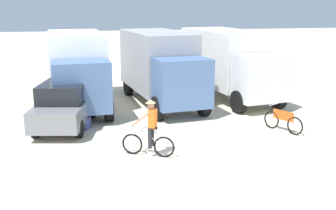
{
  "coord_description": "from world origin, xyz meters",
  "views": [
    {
      "loc": [
        -3.17,
        -11.02,
        4.71
      ],
      "look_at": [
        -0.45,
        3.21,
        1.1
      ],
      "focal_mm": 44.33,
      "sensor_mm": 36.0,
      "label": 1
    }
  ],
  "objects_px": {
    "sedan_parked": "(65,105)",
    "bicycle_spare": "(283,121)",
    "box_truck_grey_hauler": "(161,64)",
    "cyclist_orange_shirt": "(150,130)",
    "box_truck_white_box": "(229,61)",
    "supply_crate": "(81,123)",
    "box_truck_avon_van": "(77,67)"
  },
  "relations": [
    {
      "from": "supply_crate",
      "to": "cyclist_orange_shirt",
      "type": "bearing_deg",
      "value": -57.46
    },
    {
      "from": "box_truck_avon_van",
      "to": "sedan_parked",
      "type": "xyz_separation_m",
      "value": [
        -0.45,
        -3.17,
        -0.99
      ]
    },
    {
      "from": "box_truck_white_box",
      "to": "cyclist_orange_shirt",
      "type": "relative_size",
      "value": 3.88
    },
    {
      "from": "box_truck_grey_hauler",
      "to": "cyclist_orange_shirt",
      "type": "distance_m",
      "value": 7.06
    },
    {
      "from": "box_truck_white_box",
      "to": "supply_crate",
      "type": "xyz_separation_m",
      "value": [
        -7.19,
        -3.92,
        -1.66
      ]
    },
    {
      "from": "box_truck_white_box",
      "to": "bicycle_spare",
      "type": "relative_size",
      "value": 4.52
    },
    {
      "from": "cyclist_orange_shirt",
      "to": "bicycle_spare",
      "type": "height_order",
      "value": "cyclist_orange_shirt"
    },
    {
      "from": "box_truck_grey_hauler",
      "to": "supply_crate",
      "type": "relative_size",
      "value": 12.26
    },
    {
      "from": "cyclist_orange_shirt",
      "to": "box_truck_avon_van",
      "type": "bearing_deg",
      "value": 108.49
    },
    {
      "from": "bicycle_spare",
      "to": "supply_crate",
      "type": "distance_m",
      "value": 7.6
    },
    {
      "from": "sedan_parked",
      "to": "supply_crate",
      "type": "distance_m",
      "value": 0.95
    },
    {
      "from": "supply_crate",
      "to": "box_truck_avon_van",
      "type": "bearing_deg",
      "value": 92.35
    },
    {
      "from": "box_truck_white_box",
      "to": "cyclist_orange_shirt",
      "type": "height_order",
      "value": "box_truck_white_box"
    },
    {
      "from": "box_truck_grey_hauler",
      "to": "bicycle_spare",
      "type": "height_order",
      "value": "box_truck_grey_hauler"
    },
    {
      "from": "box_truck_white_box",
      "to": "supply_crate",
      "type": "bearing_deg",
      "value": -151.43
    },
    {
      "from": "box_truck_white_box",
      "to": "sedan_parked",
      "type": "height_order",
      "value": "box_truck_white_box"
    },
    {
      "from": "box_truck_avon_van",
      "to": "supply_crate",
      "type": "xyz_separation_m",
      "value": [
        0.14,
        -3.48,
        -1.66
      ]
    },
    {
      "from": "supply_crate",
      "to": "box_truck_white_box",
      "type": "bearing_deg",
      "value": 28.57
    },
    {
      "from": "box_truck_avon_van",
      "to": "supply_crate",
      "type": "distance_m",
      "value": 3.86
    },
    {
      "from": "supply_crate",
      "to": "sedan_parked",
      "type": "bearing_deg",
      "value": 152.8
    },
    {
      "from": "sedan_parked",
      "to": "supply_crate",
      "type": "xyz_separation_m",
      "value": [
        0.59,
        -0.31,
        -0.67
      ]
    },
    {
      "from": "box_truck_grey_hauler",
      "to": "cyclist_orange_shirt",
      "type": "relative_size",
      "value": 3.85
    },
    {
      "from": "box_truck_white_box",
      "to": "bicycle_spare",
      "type": "distance_m",
      "value": 5.9
    },
    {
      "from": "sedan_parked",
      "to": "bicycle_spare",
      "type": "bearing_deg",
      "value": -14.69
    },
    {
      "from": "supply_crate",
      "to": "bicycle_spare",
      "type": "bearing_deg",
      "value": -13.6
    },
    {
      "from": "box_truck_avon_van",
      "to": "cyclist_orange_shirt",
      "type": "relative_size",
      "value": 3.79
    },
    {
      "from": "sedan_parked",
      "to": "box_truck_avon_van",
      "type": "bearing_deg",
      "value": 81.91
    },
    {
      "from": "box_truck_grey_hauler",
      "to": "supply_crate",
      "type": "bearing_deg",
      "value": -136.78
    },
    {
      "from": "box_truck_avon_van",
      "to": "box_truck_grey_hauler",
      "type": "bearing_deg",
      "value": -0.38
    },
    {
      "from": "box_truck_white_box",
      "to": "supply_crate",
      "type": "height_order",
      "value": "box_truck_white_box"
    },
    {
      "from": "box_truck_avon_van",
      "to": "box_truck_grey_hauler",
      "type": "height_order",
      "value": "same"
    },
    {
      "from": "bicycle_spare",
      "to": "supply_crate",
      "type": "bearing_deg",
      "value": 166.4
    }
  ]
}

